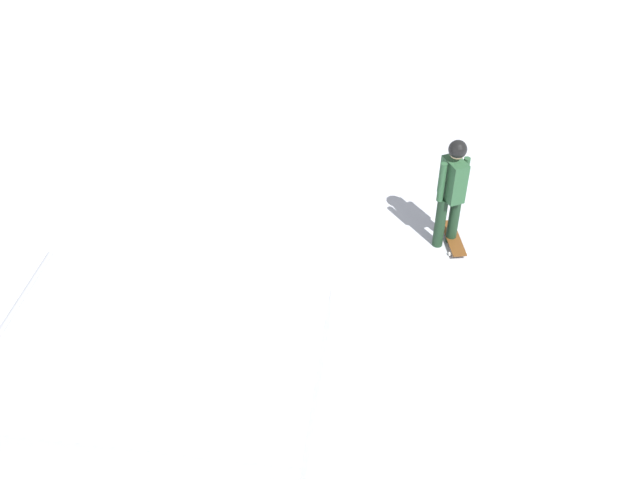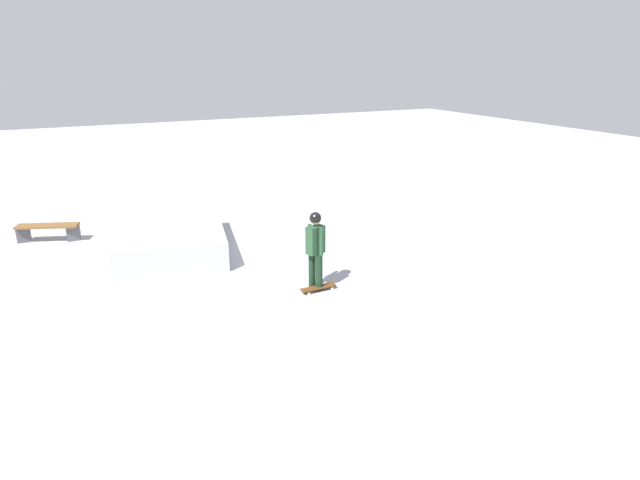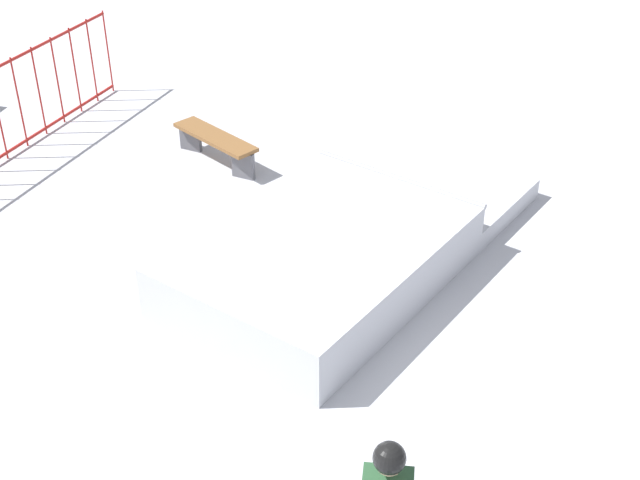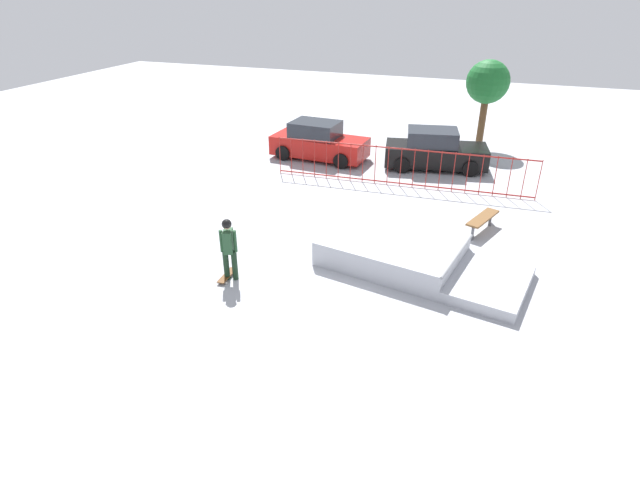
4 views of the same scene
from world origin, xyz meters
TOP-DOWN VIEW (x-y plane):
  - ground_plane at (0.00, 0.00)m, footprint 60.00×60.00m
  - skate_ramp at (1.42, 0.11)m, footprint 5.80×3.58m
  - park_bench at (3.20, 3.03)m, footprint 0.94×1.64m

SIDE VIEW (x-z plane):
  - ground_plane at x=0.00m, z-range 0.00..0.00m
  - skate_ramp at x=1.42m, z-range -0.05..0.69m
  - park_bench at x=3.20m, z-range 0.12..0.60m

